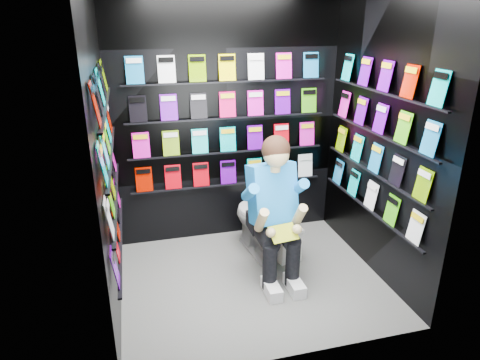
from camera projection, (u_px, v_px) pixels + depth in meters
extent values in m
plane|color=#5E5E5C|center=(252.00, 280.00, 4.05)|extent=(2.40, 2.40, 0.00)
cube|color=black|center=(227.00, 122.00, 4.48)|extent=(2.40, 0.04, 2.60)
cube|color=black|center=(298.00, 194.00, 2.68)|extent=(2.40, 0.04, 2.60)
cube|color=black|center=(105.00, 160.00, 3.30)|extent=(0.04, 2.00, 2.60)
cube|color=black|center=(381.00, 139.00, 3.86)|extent=(0.04, 2.00, 2.60)
imported|color=white|center=(259.00, 219.00, 4.44)|extent=(0.52, 0.80, 0.73)
cube|color=silver|center=(281.00, 240.00, 4.44)|extent=(0.32, 0.47, 0.32)
cube|color=silver|center=(282.00, 225.00, 4.38)|extent=(0.34, 0.49, 0.03)
cube|color=green|center=(283.00, 233.00, 3.71)|extent=(0.26, 0.18, 0.10)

